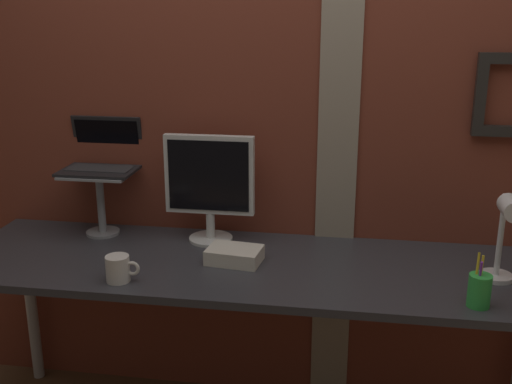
% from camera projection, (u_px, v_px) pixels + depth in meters
% --- Properties ---
extents(brick_wall_back, '(3.51, 0.16, 2.60)m').
position_uv_depth(brick_wall_back, '(280.00, 109.00, 2.53)').
color(brick_wall_back, brown).
rests_on(brick_wall_back, ground_plane).
extents(desk, '(2.29, 0.66, 0.78)m').
position_uv_depth(desk, '(252.00, 280.00, 2.34)').
color(desk, '#333338').
rests_on(desk, ground_plane).
extents(monitor, '(0.36, 0.18, 0.44)m').
position_uv_depth(monitor, '(209.00, 181.00, 2.47)').
color(monitor, silver).
rests_on(monitor, desk).
extents(laptop_stand, '(0.28, 0.22, 0.27)m').
position_uv_depth(laptop_stand, '(100.00, 193.00, 2.57)').
color(laptop_stand, gray).
rests_on(laptop_stand, desk).
extents(laptop, '(0.31, 0.25, 0.21)m').
position_uv_depth(laptop, '(103.00, 155.00, 2.58)').
color(laptop, black).
rests_on(laptop, laptop_stand).
extents(desk_lamp, '(0.12, 0.20, 0.33)m').
position_uv_depth(desk_lamp, '(506.00, 230.00, 2.08)').
color(desk_lamp, white).
rests_on(desk_lamp, desk).
extents(pen_cup, '(0.07, 0.07, 0.18)m').
position_uv_depth(pen_cup, '(479.00, 290.00, 1.97)').
color(pen_cup, green).
rests_on(pen_cup, desk).
extents(coffee_mug, '(0.12, 0.08, 0.09)m').
position_uv_depth(coffee_mug, '(119.00, 269.00, 2.15)').
color(coffee_mug, silver).
rests_on(coffee_mug, desk).
extents(paper_clutter_stack, '(0.22, 0.16, 0.06)m').
position_uv_depth(paper_clutter_stack, '(234.00, 255.00, 2.32)').
color(paper_clutter_stack, silver).
rests_on(paper_clutter_stack, desk).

